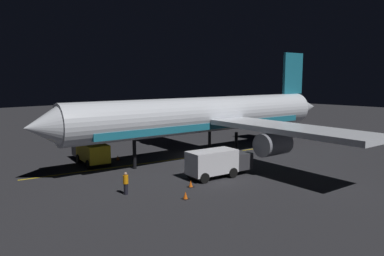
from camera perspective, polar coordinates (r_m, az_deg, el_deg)
The scene contains 10 objects.
ground_plane at distance 41.24m, azimuth 2.00°, elevation -4.70°, with size 180.00×180.00×0.20m, color #27272B.
apron_guide_stripe at distance 39.72m, azimuth -3.74°, elevation -5.04°, with size 0.24×29.61×0.01m, color gold.
airliner at distance 40.88m, azimuth 2.72°, elevation 1.88°, with size 37.63×38.96×12.12m.
baggage_truck at distance 39.45m, azimuth -15.53°, elevation -3.65°, with size 6.65×3.20×2.22m.
catering_truck at distance 32.94m, azimuth 3.97°, elevation -5.45°, with size 3.19×6.54×2.48m.
ground_crew_worker at distance 28.54m, azimuth -10.30°, elevation -8.46°, with size 0.40×0.40×1.74m.
traffic_cone_near_left at distance 30.09m, azimuth -0.21°, elevation -8.74°, with size 0.50×0.50×0.55m.
traffic_cone_near_right at distance 40.49m, azimuth -11.49°, elevation -4.58°, with size 0.50×0.50×0.55m.
traffic_cone_under_wing at distance 27.28m, azimuth -1.03°, elevation -10.50°, with size 0.50×0.50×0.55m.
traffic_cone_far at distance 39.30m, azimuth -15.28°, elevation -5.08°, with size 0.50×0.50×0.55m.
Camera 1 is at (-27.91, 29.04, 8.80)m, focal length 34.20 mm.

